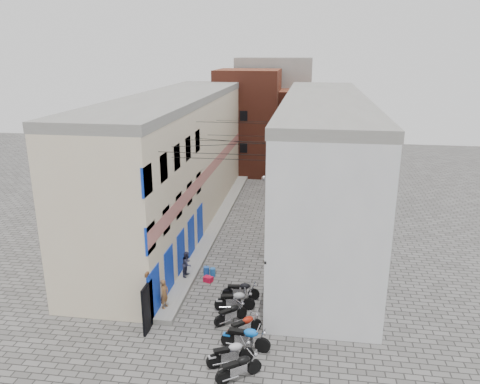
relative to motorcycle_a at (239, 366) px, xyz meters
The scene contains 21 objects.
ground 3.59m from the motorcycle_a, 122.35° to the left, with size 90.00×90.00×0.00m, color #555350.
plinth 16.49m from the motorcycle_a, 103.87° to the left, with size 0.90×26.00×0.25m, color gray.
building_left 17.81m from the motorcycle_a, 113.34° to the left, with size 5.10×27.00×9.00m.
building_right 16.77m from the motorcycle_a, 79.04° to the left, with size 5.94×26.00×9.00m.
building_far_brick_left 31.56m from the motorcycle_a, 97.17° to the left, with size 6.00×6.00×10.00m, color maroon.
building_far_brick_right 33.20m from the motorcycle_a, 88.09° to the left, with size 5.00×6.00×8.00m, color maroon.
building_far_concrete 37.38m from the motorcycle_a, 92.94° to the left, with size 8.00×5.00×11.00m, color gray.
far_shopfront 28.27m from the motorcycle_a, 93.85° to the left, with size 2.00×0.30×2.40m, color black.
overhead_wires 12.65m from the motorcycle_a, 100.12° to the left, with size 5.80×13.02×1.32m.
motorcycle_a is the anchor object (origin of this frame).
motorcycle_b 0.88m from the motorcycle_a, 120.70° to the left, with size 0.62×1.95×1.13m, color #B0AFB4, non-canonical shape.
motorcycle_c 1.81m from the motorcycle_a, 90.00° to the left, with size 0.66×2.10×1.22m, color blue, non-canonical shape.
motorcycle_d 2.80m from the motorcycle_a, 93.99° to the left, with size 0.56×1.79×1.03m, color #9E1B0B, non-canonical shape.
motorcycle_e 3.80m from the motorcycle_a, 104.31° to the left, with size 0.54×1.72×1.00m, color black, non-canonical shape.
motorcycle_f 4.84m from the motorcycle_a, 101.11° to the left, with size 0.61×1.94×1.12m, color #9C9CA1, non-canonical shape.
motorcycle_g 5.83m from the motorcycle_a, 97.90° to the left, with size 0.59×1.86×1.08m, color black, non-canonical shape.
person_a 5.83m from the motorcycle_a, 135.37° to the left, with size 0.52×0.34×1.41m, color brown.
person_b 8.35m from the motorcycle_a, 118.08° to the left, with size 0.67×0.53×1.39m, color #313249.
water_jug_near 8.42m from the motorcycle_a, 108.57° to the left, with size 0.30×0.30×0.47m, color #2364B1.
water_jug_far 8.60m from the motorcycle_a, 110.74° to the left, with size 0.32×0.32×0.49m, color #2356B0.
red_crate 7.85m from the motorcycle_a, 110.83° to the left, with size 0.45×0.34×0.28m, color red.
Camera 1 is at (4.18, -17.56, 11.86)m, focal length 35.00 mm.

